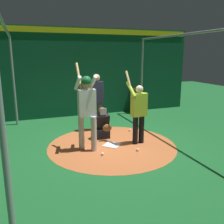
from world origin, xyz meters
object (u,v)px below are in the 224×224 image
object	(u,v)px
baseball_0	(102,154)
baseball_1	(130,130)
bat_rack	(132,101)
batter	(87,105)
baseball_2	(138,150)
catcher	(102,126)
visitor	(139,110)
home_plate	(112,145)
umpire	(97,99)

from	to	relation	value
baseball_0	baseball_1	distance (m)	2.14
bat_rack	batter	bearing A→B (deg)	-39.71
batter	baseball_0	xyz separation A→B (m)	(0.50, 0.25, -1.16)
baseball_2	baseball_1	bearing A→B (deg)	162.57
catcher	baseball_0	bearing A→B (deg)	-18.27
visitor	bat_rack	distance (m)	3.93
bat_rack	baseball_2	size ratio (longest dim) A/B	14.20
home_plate	baseball_2	bearing A→B (deg)	36.76
baseball_1	baseball_2	distance (m)	1.71
catcher	baseball_2	world-z (taller)	catcher
home_plate	bat_rack	world-z (taller)	bat_rack
batter	baseball_2	bearing A→B (deg)	64.47
baseball_1	baseball_2	size ratio (longest dim) A/B	1.00
bat_rack	baseball_0	xyz separation A→B (m)	(4.07, -2.72, -0.45)
catcher	baseball_0	world-z (taller)	catcher
catcher	bat_rack	distance (m)	3.66
visitor	bat_rack	world-z (taller)	visitor
catcher	baseball_1	distance (m)	1.15
umpire	bat_rack	size ratio (longest dim) A/B	1.77
catcher	baseball_2	distance (m)	1.45
catcher	baseball_2	bearing A→B (deg)	22.26
visitor	baseball_1	distance (m)	1.45
home_plate	baseball_1	xyz separation A→B (m)	(-1.00, 0.99, 0.03)
home_plate	batter	bearing A→B (deg)	-84.46
baseball_1	catcher	bearing A→B (deg)	-72.72
bat_rack	baseball_0	distance (m)	4.92
batter	baseball_2	world-z (taller)	batter
umpire	visitor	world-z (taller)	visitor
batter	visitor	distance (m)	1.48
umpire	baseball_2	world-z (taller)	umpire
umpire	baseball_2	bearing A→B (deg)	11.92
batter	catcher	bearing A→B (deg)	138.41
visitor	baseball_2	distance (m)	1.10
baseball_0	batter	bearing A→B (deg)	-153.64
umpire	baseball_0	distance (m)	2.35
visitor	baseball_2	bearing A→B (deg)	-32.14
home_plate	batter	xyz separation A→B (m)	(0.07, -0.71, 1.19)
umpire	baseball_2	size ratio (longest dim) A/B	25.09
home_plate	baseball_1	world-z (taller)	baseball_1
baseball_2	bat_rack	bearing A→B (deg)	156.79
baseball_0	baseball_1	bearing A→B (deg)	137.03
home_plate	umpire	world-z (taller)	umpire
baseball_0	baseball_1	xyz separation A→B (m)	(-1.56, 1.46, 0.00)
batter	baseball_0	distance (m)	1.29
baseball_0	baseball_2	world-z (taller)	same
visitor	baseball_2	world-z (taller)	visitor
catcher	visitor	bearing A→B (deg)	46.43
batter	baseball_1	size ratio (longest dim) A/B	30.50
catcher	umpire	world-z (taller)	umpire
home_plate	baseball_1	size ratio (longest dim) A/B	5.68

